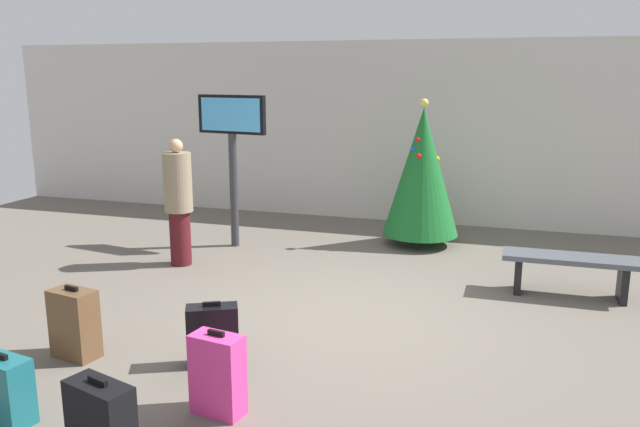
# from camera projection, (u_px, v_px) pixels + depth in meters

# --- Properties ---
(ground_plane) EXTENTS (16.00, 16.00, 0.00)m
(ground_plane) POSITION_uv_depth(u_px,v_px,m) (348.00, 319.00, 6.65)
(ground_plane) COLOR #665E54
(back_wall) EXTENTS (16.00, 0.20, 3.06)m
(back_wall) POSITION_uv_depth(u_px,v_px,m) (421.00, 133.00, 10.71)
(back_wall) COLOR beige
(back_wall) RESTS_ON ground_plane
(holiday_tree) EXTENTS (1.12, 1.12, 2.16)m
(holiday_tree) POSITION_uv_depth(u_px,v_px,m) (422.00, 172.00, 9.29)
(holiday_tree) COLOR #4C3319
(holiday_tree) RESTS_ON ground_plane
(flight_info_kiosk) EXTENTS (1.09, 0.25, 2.22)m
(flight_info_kiosk) POSITION_uv_depth(u_px,v_px,m) (232.00, 138.00, 9.12)
(flight_info_kiosk) COLOR #333338
(flight_info_kiosk) RESTS_ON ground_plane
(waiting_bench) EXTENTS (1.50, 0.44, 0.48)m
(waiting_bench) POSITION_uv_depth(u_px,v_px,m) (570.00, 266.00, 7.25)
(waiting_bench) COLOR #4C5159
(waiting_bench) RESTS_ON ground_plane
(traveller_0) EXTENTS (0.52, 0.52, 1.69)m
(traveller_0) POSITION_uv_depth(u_px,v_px,m) (179.00, 200.00, 8.35)
(traveller_0) COLOR #4C1419
(traveller_0) RESTS_ON ground_plane
(suitcase_0) EXTENTS (0.45, 0.32, 0.67)m
(suitcase_0) POSITION_uv_depth(u_px,v_px,m) (75.00, 324.00, 5.69)
(suitcase_0) COLOR brown
(suitcase_0) RESTS_ON ground_plane
(suitcase_1) EXTENTS (0.49, 0.38, 0.58)m
(suitcase_1) POSITION_uv_depth(u_px,v_px,m) (213.00, 335.00, 5.55)
(suitcase_1) COLOR black
(suitcase_1) RESTS_ON ground_plane
(suitcase_2) EXTENTS (0.42, 0.27, 0.67)m
(suitcase_2) POSITION_uv_depth(u_px,v_px,m) (218.00, 375.00, 4.74)
(suitcase_2) COLOR #E5388C
(suitcase_2) RESTS_ON ground_plane
(suitcase_3) EXTENTS (0.52, 0.35, 0.61)m
(suitcase_3) POSITION_uv_depth(u_px,v_px,m) (101.00, 423.00, 4.13)
(suitcase_3) COLOR black
(suitcase_3) RESTS_ON ground_plane
(suitcase_4) EXTENTS (0.47, 0.30, 0.55)m
(suitcase_4) POSITION_uv_depth(u_px,v_px,m) (3.00, 390.00, 4.63)
(suitcase_4) COLOR #19606B
(suitcase_4) RESTS_ON ground_plane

